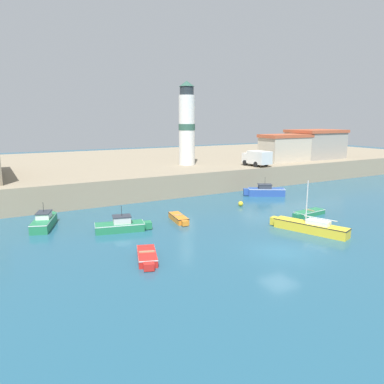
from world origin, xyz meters
name	(u,v)px	position (x,y,z in m)	size (l,w,h in m)	color
ground_plane	(280,252)	(0.00, 0.00, 0.00)	(200.00, 200.00, 0.00)	#235670
quay_seawall	(112,169)	(0.00, 40.53, 1.45)	(120.00, 40.00, 2.91)	gray
sailboat_yellow_0	(310,227)	(5.61, 2.46, 0.50)	(3.41, 6.92, 4.51)	yellow
motorboat_green_1	(44,221)	(-14.23, 15.42, 0.54)	(3.01, 5.41, 2.31)	#237A4C
dinghy_green_2	(309,213)	(9.90, 6.62, 0.27)	(4.14, 1.59, 0.57)	#237A4C
motorboat_blue_3	(265,191)	(12.53, 16.53, 0.59)	(5.03, 3.67, 2.39)	#284C9E
dinghy_orange_5	(179,218)	(-2.68, 11.17, 0.31)	(1.54, 3.81, 0.64)	orange
motorboat_green_6	(122,225)	(-8.50, 10.83, 0.50)	(5.06, 2.51, 2.28)	#237A4C
dinghy_red_7	(147,256)	(-9.26, 3.26, 0.31)	(2.26, 3.94, 0.65)	red
mooring_buoy	(241,204)	(6.30, 13.35, 0.28)	(0.56, 0.56, 0.56)	yellow
lighthouse	(187,125)	(8.00, 29.09, 8.76)	(2.42, 2.42, 12.10)	silver
harbor_shed_near_wharf	(315,144)	(32.00, 26.53, 5.37)	(9.01, 6.68, 4.89)	gray
harbor_shed_mid_row	(285,148)	(24.00, 25.45, 5.09)	(8.32, 4.29, 4.31)	#BCB29E
truck_on_quay	(257,158)	(16.03, 22.68, 4.12)	(2.39, 4.42, 2.20)	silver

